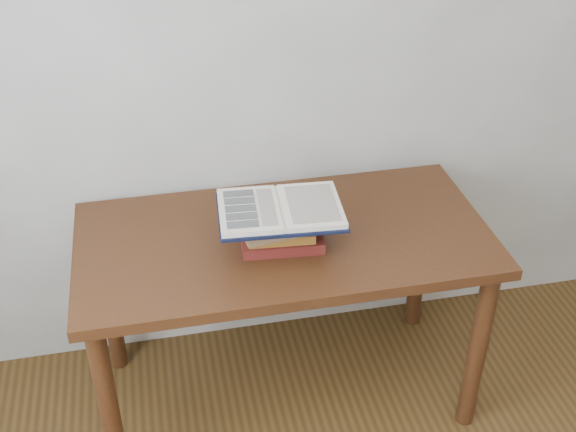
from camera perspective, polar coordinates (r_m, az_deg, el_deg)
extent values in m
cube|color=silver|center=(2.35, 0.08, 16.17)|extent=(3.50, 0.04, 2.60)
cube|color=#4C2113|center=(2.28, -0.31, -1.87)|extent=(1.30, 0.65, 0.04)
cylinder|color=#4C2113|center=(2.29, -13.96, -14.54)|extent=(0.06, 0.06, 0.66)
cylinder|color=#4C2113|center=(2.48, 14.74, -10.25)|extent=(0.06, 0.06, 0.66)
cylinder|color=#4C2113|center=(2.68, -14.00, -6.20)|extent=(0.06, 0.06, 0.66)
cylinder|color=#4C2113|center=(2.84, 10.36, -3.12)|extent=(0.06, 0.06, 0.66)
cube|color=maroon|center=(2.22, -0.52, -1.79)|extent=(0.26, 0.18, 0.04)
cube|color=#B18228|center=(2.20, -0.62, -1.18)|extent=(0.21, 0.14, 0.03)
cube|color=#A37C54|center=(2.19, -0.65, -0.44)|extent=(0.27, 0.19, 0.03)
cube|color=#B18228|center=(2.15, -0.56, 0.01)|extent=(0.23, 0.17, 0.03)
cube|color=black|center=(2.13, -0.62, 0.32)|extent=(0.39, 0.28, 0.01)
cube|color=beige|center=(2.12, -3.10, 0.43)|extent=(0.19, 0.26, 0.02)
cube|color=beige|center=(2.14, 1.83, 0.80)|extent=(0.19, 0.26, 0.02)
cylinder|color=beige|center=(2.13, -0.62, 0.58)|extent=(0.03, 0.24, 0.01)
cube|color=black|center=(2.18, -3.95, 1.79)|extent=(0.09, 0.04, 0.00)
cube|color=black|center=(2.15, -3.86, 1.21)|extent=(0.09, 0.04, 0.00)
cube|color=black|center=(2.11, -3.77, 0.61)|extent=(0.09, 0.04, 0.00)
cube|color=black|center=(2.08, -3.68, -0.02)|extent=(0.09, 0.04, 0.00)
cube|color=black|center=(2.04, -3.58, -0.66)|extent=(0.09, 0.04, 0.00)
cube|color=beige|center=(2.12, -1.68, 0.75)|extent=(0.06, 0.20, 0.00)
cube|color=beige|center=(2.13, 1.93, 1.02)|extent=(0.16, 0.21, 0.00)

